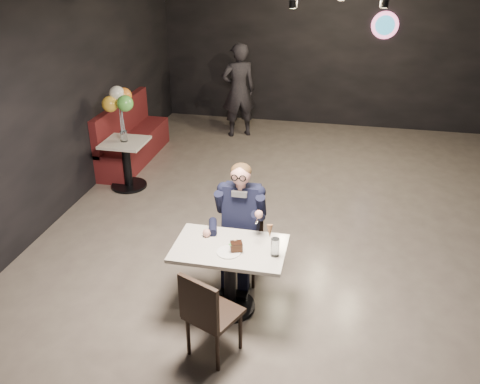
% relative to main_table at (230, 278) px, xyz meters
% --- Properties ---
extents(floor, '(9.00, 9.00, 0.00)m').
position_rel_main_table_xyz_m(floor, '(0.77, 1.63, -0.38)').
color(floor, slate).
rests_on(floor, ground).
extents(wall_sign, '(0.50, 0.06, 0.50)m').
position_rel_main_table_xyz_m(wall_sign, '(1.57, 6.10, 1.62)').
color(wall_sign, pink).
rests_on(wall_sign, floor).
extents(main_table, '(1.10, 0.70, 0.75)m').
position_rel_main_table_xyz_m(main_table, '(0.00, 0.00, 0.00)').
color(main_table, silver).
rests_on(main_table, floor).
extents(chair_far, '(0.42, 0.46, 0.92)m').
position_rel_main_table_xyz_m(chair_far, '(-0.00, 0.55, 0.09)').
color(chair_far, black).
rests_on(chair_far, floor).
extents(chair_near, '(0.57, 0.59, 0.92)m').
position_rel_main_table_xyz_m(chair_near, '(-0.00, -0.64, 0.09)').
color(chair_near, black).
rests_on(chair_near, floor).
extents(seated_man, '(0.60, 0.80, 1.44)m').
position_rel_main_table_xyz_m(seated_man, '(-0.00, 0.55, 0.34)').
color(seated_man, black).
rests_on(seated_man, floor).
extents(dessert_plate, '(0.23, 0.23, 0.01)m').
position_rel_main_table_xyz_m(dessert_plate, '(0.01, -0.11, 0.38)').
color(dessert_plate, white).
rests_on(dessert_plate, main_table).
extents(cake_slice, '(0.14, 0.13, 0.08)m').
position_rel_main_table_xyz_m(cake_slice, '(0.08, -0.06, 0.43)').
color(cake_slice, black).
rests_on(cake_slice, dessert_plate).
extents(mint_leaf, '(0.07, 0.04, 0.01)m').
position_rel_main_table_xyz_m(mint_leaf, '(0.05, -0.10, 0.47)').
color(mint_leaf, '#328C2D').
rests_on(mint_leaf, cake_slice).
extents(sundae_glass, '(0.08, 0.08, 0.18)m').
position_rel_main_table_xyz_m(sundae_glass, '(0.46, -0.06, 0.47)').
color(sundae_glass, silver).
rests_on(sundae_glass, main_table).
extents(wafer_cone, '(0.07, 0.07, 0.12)m').
position_rel_main_table_xyz_m(wafer_cone, '(0.40, -0.03, 0.62)').
color(wafer_cone, '#B07448').
rests_on(wafer_cone, sundae_glass).
extents(booth_bench, '(0.51, 2.04, 1.02)m').
position_rel_main_table_xyz_m(booth_bench, '(-2.48, 3.48, 0.13)').
color(booth_bench, '#490F19').
rests_on(booth_bench, floor).
extents(side_table, '(0.62, 0.62, 0.78)m').
position_rel_main_table_xyz_m(side_table, '(-2.18, 2.48, 0.01)').
color(side_table, silver).
rests_on(side_table, floor).
extents(balloon_vase, '(0.11, 0.11, 0.16)m').
position_rel_main_table_xyz_m(balloon_vase, '(-2.18, 2.48, 0.45)').
color(balloon_vase, silver).
rests_on(balloon_vase, side_table).
extents(balloon_bunch, '(0.42, 0.42, 0.70)m').
position_rel_main_table_xyz_m(balloon_bunch, '(-2.18, 2.48, 0.87)').
color(balloon_bunch, gold).
rests_on(balloon_bunch, balloon_vase).
extents(passerby, '(0.77, 0.67, 1.77)m').
position_rel_main_table_xyz_m(passerby, '(-1.01, 5.10, 0.51)').
color(passerby, black).
rests_on(passerby, floor).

